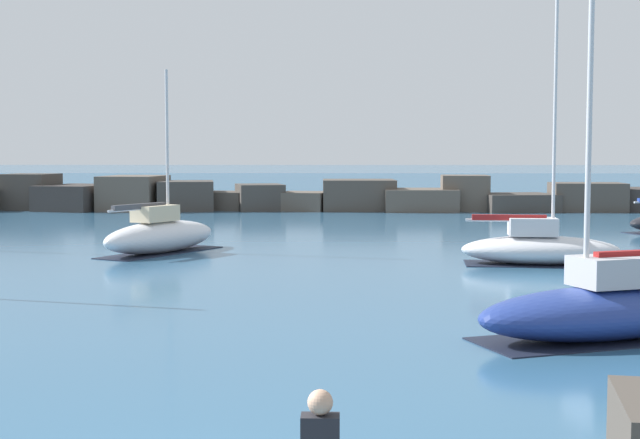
% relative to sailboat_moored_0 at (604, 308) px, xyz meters
% --- Properties ---
extents(open_sea_beyond, '(400.00, 116.00, 0.01)m').
position_rel_sailboat_moored_0_xyz_m(open_sea_beyond, '(-7.63, 103.37, -0.68)').
color(open_sea_beyond, '#235175').
rests_on(open_sea_beyond, ground).
extents(breakwater_jetty, '(69.97, 6.88, 2.54)m').
position_rel_sailboat_moored_0_xyz_m(breakwater_jetty, '(-7.03, 43.37, 0.26)').
color(breakwater_jetty, '#423D38').
rests_on(breakwater_jetty, ground).
extents(sailboat_moored_0, '(6.30, 4.04, 9.66)m').
position_rel_sailboat_moored_0_xyz_m(sailboat_moored_0, '(0.00, 0.00, 0.00)').
color(sailboat_moored_0, navy).
rests_on(sailboat_moored_0, ground).
extents(sailboat_moored_1, '(5.77, 2.48, 9.72)m').
position_rel_sailboat_moored_0_xyz_m(sailboat_moored_1, '(1.43, 12.92, -0.04)').
color(sailboat_moored_1, silver).
rests_on(sailboat_moored_1, ground).
extents(sailboat_moored_4, '(4.59, 6.35, 7.34)m').
position_rel_sailboat_moored_0_xyz_m(sailboat_moored_4, '(-12.98, 16.29, 0.05)').
color(sailboat_moored_4, white).
rests_on(sailboat_moored_4, ground).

